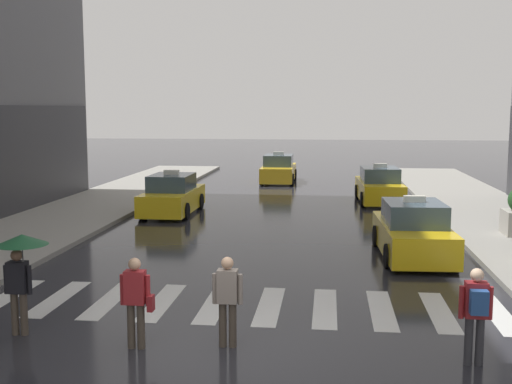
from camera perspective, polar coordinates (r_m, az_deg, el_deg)
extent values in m
plane|color=#26262B|center=(11.38, -3.34, -14.52)|extent=(160.00, 160.00, 0.00)
cube|color=silver|center=(15.81, -21.26, -8.68)|extent=(0.50, 2.80, 0.01)
cube|color=silver|center=(15.29, -17.23, -9.04)|extent=(0.50, 2.80, 0.01)
cube|color=silver|center=(14.86, -12.94, -9.37)|extent=(0.50, 2.80, 0.01)
cube|color=silver|center=(14.51, -8.40, -9.67)|extent=(0.50, 2.80, 0.01)
cube|color=silver|center=(14.26, -3.66, -9.91)|extent=(0.50, 2.80, 0.01)
cube|color=silver|center=(14.11, 1.22, -10.10)|extent=(0.50, 2.80, 0.01)
cube|color=silver|center=(14.05, 6.17, -10.21)|extent=(0.50, 2.80, 0.01)
cube|color=silver|center=(14.10, 11.13, -10.25)|extent=(0.50, 2.80, 0.01)
cube|color=silver|center=(14.25, 16.02, -10.21)|extent=(0.50, 2.80, 0.01)
cube|color=silver|center=(14.50, 20.78, -10.10)|extent=(0.50, 2.80, 0.01)
cube|color=yellow|center=(19.01, 13.79, -3.99)|extent=(2.00, 4.58, 0.84)
cube|color=#384C5B|center=(18.78, 13.91, -1.84)|extent=(1.69, 2.17, 0.64)
cube|color=silver|center=(18.72, 13.95, -0.60)|extent=(0.61, 0.27, 0.18)
cylinder|color=black|center=(20.24, 10.73, -3.89)|extent=(0.25, 0.67, 0.66)
cylinder|color=black|center=(20.51, 15.49, -3.88)|extent=(0.25, 0.67, 0.66)
cylinder|color=black|center=(17.62, 11.75, -5.60)|extent=(0.25, 0.67, 0.66)
cylinder|color=black|center=(17.93, 17.20, -5.55)|extent=(0.25, 0.67, 0.66)
cube|color=#F2EAB2|center=(21.11, 11.06, -2.67)|extent=(0.20, 0.05, 0.14)
cube|color=#F2EAB2|center=(21.31, 14.43, -2.68)|extent=(0.20, 0.05, 0.14)
cube|color=yellow|center=(26.31, -7.45, -0.71)|extent=(1.83, 4.51, 0.84)
cube|color=#384C5B|center=(26.12, -7.53, 0.86)|extent=(1.61, 2.11, 0.64)
cube|color=silver|center=(26.07, -7.55, 1.76)|extent=(0.60, 0.24, 0.18)
cylinder|color=black|center=(27.85, -8.47, -0.76)|extent=(0.22, 0.66, 0.66)
cylinder|color=black|center=(27.45, -5.02, -0.83)|extent=(0.22, 0.66, 0.66)
cylinder|color=black|center=(25.28, -10.08, -1.62)|extent=(0.22, 0.66, 0.66)
cylinder|color=black|center=(24.84, -6.30, -1.71)|extent=(0.22, 0.66, 0.66)
cube|color=#F2EAB2|center=(28.63, -7.56, 0.03)|extent=(0.20, 0.04, 0.14)
cube|color=#F2EAB2|center=(28.35, -5.09, -0.01)|extent=(0.20, 0.04, 0.14)
cube|color=yellow|center=(29.75, 10.93, 0.15)|extent=(2.01, 4.58, 0.84)
cube|color=#384C5B|center=(29.57, 10.99, 1.55)|extent=(1.70, 2.17, 0.64)
cube|color=silver|center=(29.53, 11.01, 2.34)|extent=(0.61, 0.27, 0.18)
cylinder|color=black|center=(31.01, 9.04, 0.06)|extent=(0.25, 0.67, 0.66)
cylinder|color=black|center=(31.22, 12.17, 0.03)|extent=(0.25, 0.67, 0.66)
cylinder|color=black|center=(28.35, 9.54, -0.64)|extent=(0.25, 0.67, 0.66)
cylinder|color=black|center=(28.57, 12.95, -0.66)|extent=(0.25, 0.67, 0.66)
cube|color=#F2EAB2|center=(31.91, 9.31, 0.75)|extent=(0.20, 0.05, 0.14)
cube|color=#F2EAB2|center=(32.06, 11.55, 0.73)|extent=(0.20, 0.05, 0.14)
cube|color=gold|center=(37.25, 2.03, 1.72)|extent=(1.82, 4.51, 0.84)
cube|color=#384C5B|center=(37.09, 2.02, 2.84)|extent=(1.61, 2.11, 0.64)
cube|color=silver|center=(37.06, 2.03, 3.47)|extent=(0.60, 0.24, 0.18)
cylinder|color=black|center=(38.69, 0.93, 1.59)|extent=(0.22, 0.66, 0.66)
cylinder|color=black|center=(38.56, 3.46, 1.56)|extent=(0.22, 0.66, 0.66)
cylinder|color=black|center=(36.02, 0.50, 1.16)|extent=(0.22, 0.66, 0.66)
cylinder|color=black|center=(35.88, 3.21, 1.12)|extent=(0.22, 0.66, 0.66)
cube|color=#F2EAB2|center=(39.56, 1.39, 2.11)|extent=(0.20, 0.04, 0.14)
cube|color=#F2EAB2|center=(39.46, 3.22, 2.09)|extent=(0.20, 0.04, 0.14)
cylinder|color=#473D33|center=(13.10, -20.70, -10.11)|extent=(0.14, 0.14, 0.82)
cylinder|color=#473D33|center=(13.02, -19.99, -10.18)|extent=(0.14, 0.14, 0.82)
cube|color=black|center=(12.87, -20.49, -7.13)|extent=(0.36, 0.24, 0.60)
sphere|color=brown|center=(12.78, -20.57, -5.30)|extent=(0.22, 0.22, 0.22)
cylinder|color=black|center=(12.99, -21.39, -7.27)|extent=(0.09, 0.09, 0.55)
cylinder|color=black|center=(12.78, -19.55, -7.41)|extent=(0.09, 0.09, 0.55)
cylinder|color=#4C4C4C|center=(12.75, -20.07, -5.86)|extent=(0.02, 0.02, 1.00)
cone|color=#19512D|center=(12.66, -20.15, -4.01)|extent=(0.96, 0.96, 0.20)
cylinder|color=#333338|center=(11.50, 18.42, -12.48)|extent=(0.14, 0.14, 0.82)
cylinder|color=#333338|center=(11.54, 19.32, -12.45)|extent=(0.14, 0.14, 0.82)
cube|color=maroon|center=(11.30, 19.02, -9.07)|extent=(0.36, 0.24, 0.60)
sphere|color=beige|center=(11.19, 19.12, -7.00)|extent=(0.22, 0.22, 0.22)
cylinder|color=maroon|center=(11.27, 17.86, -9.33)|extent=(0.09, 0.09, 0.55)
cylinder|color=maroon|center=(11.37, 20.16, -9.29)|extent=(0.09, 0.09, 0.55)
cube|color=#264C8C|center=(11.09, 19.28, -9.29)|extent=(0.28, 0.18, 0.40)
cylinder|color=#473D33|center=(11.85, -11.07, -11.62)|extent=(0.14, 0.14, 0.82)
cylinder|color=#473D33|center=(11.80, -10.22, -11.69)|extent=(0.14, 0.14, 0.82)
cube|color=maroon|center=(11.61, -10.73, -8.34)|extent=(0.36, 0.24, 0.60)
sphere|color=tan|center=(11.51, -10.78, -6.33)|extent=(0.22, 0.22, 0.22)
cylinder|color=maroon|center=(11.69, -11.81, -8.51)|extent=(0.09, 0.09, 0.55)
cylinder|color=maroon|center=(11.56, -9.63, -8.64)|extent=(0.09, 0.09, 0.55)
cube|color=maroon|center=(11.61, -9.36, -9.75)|extent=(0.10, 0.20, 0.28)
cylinder|color=#473D33|center=(11.72, -2.98, -11.71)|extent=(0.14, 0.14, 0.82)
cylinder|color=#473D33|center=(11.69, -2.10, -11.75)|extent=(0.14, 0.14, 0.82)
cube|color=gray|center=(11.49, -2.56, -8.39)|extent=(0.36, 0.24, 0.60)
sphere|color=tan|center=(11.38, -2.57, -6.35)|extent=(0.22, 0.22, 0.22)
cylinder|color=gray|center=(11.54, -3.70, -8.58)|extent=(0.09, 0.09, 0.55)
cylinder|color=gray|center=(11.47, -1.41, -8.67)|extent=(0.09, 0.09, 0.55)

